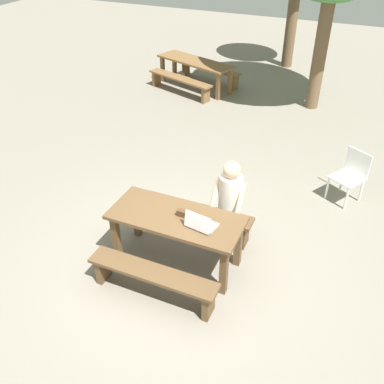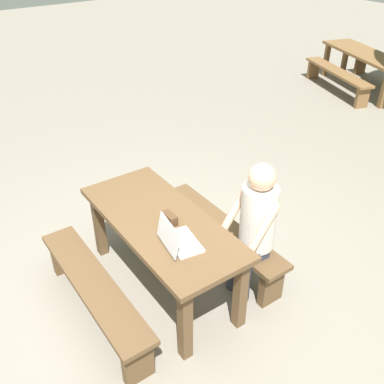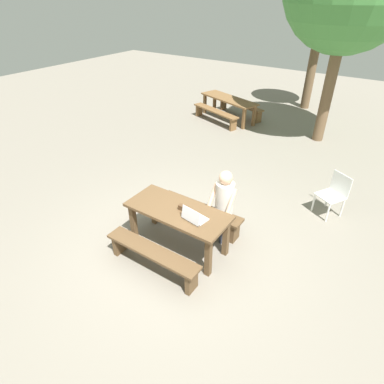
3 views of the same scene
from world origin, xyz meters
TOP-DOWN VIEW (x-y plane):
  - ground_plane at (0.00, 0.00)m, footprint 30.00×30.00m
  - picnic_table_front at (0.00, 0.00)m, footprint 1.74×0.76m
  - bench_near at (0.00, -0.69)m, footprint 1.67×0.30m
  - bench_far at (0.00, 0.69)m, footprint 1.67×0.30m
  - laptop at (0.37, -0.07)m, footprint 0.39×0.32m
  - small_pouch at (0.08, 0.04)m, footprint 0.16×0.07m
  - person_seated at (0.49, 0.66)m, footprint 0.43×0.42m
  - plastic_chair at (1.93, 2.49)m, footprint 0.60×0.60m
  - picnic_table_mid at (-2.38, 6.14)m, footprint 2.25×1.32m
  - bench_mid_south at (-2.56, 5.59)m, footprint 1.93×0.91m
  - bench_mid_north at (-2.19, 6.68)m, footprint 1.93×0.91m
  - tree_right at (-0.58, 8.87)m, footprint 1.89×1.89m

SIDE VIEW (x-z plane):
  - ground_plane at x=0.00m, z-range 0.00..0.00m
  - bench_near at x=0.00m, z-range 0.11..0.53m
  - bench_far at x=0.00m, z-range 0.11..0.53m
  - bench_mid_south at x=-2.56m, z-range 0.11..0.53m
  - bench_mid_north at x=-2.19m, z-range 0.11..0.53m
  - plastic_chair at x=1.93m, z-range 0.03..0.88m
  - picnic_table_mid at x=-2.38m, z-range 0.25..0.97m
  - picnic_table_front at x=0.00m, z-range 0.26..1.04m
  - person_seated at x=0.49m, z-range 0.11..1.44m
  - small_pouch at x=0.08m, z-range 0.78..0.87m
  - laptop at x=0.37m, z-range 0.72..0.95m
  - tree_right at x=-0.58m, z-range 1.07..5.25m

